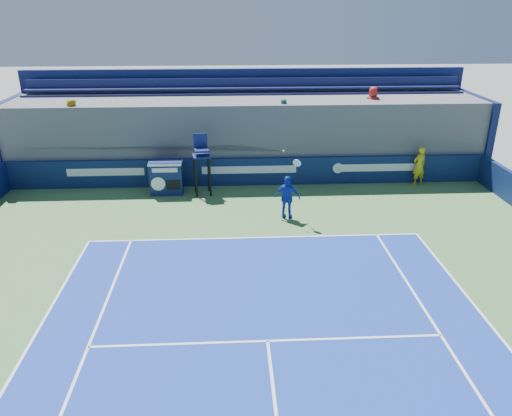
{
  "coord_description": "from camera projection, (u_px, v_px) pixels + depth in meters",
  "views": [
    {
      "loc": [
        -0.77,
        -3.08,
        7.33
      ],
      "look_at": [
        0.0,
        11.5,
        1.25
      ],
      "focal_mm": 35.0,
      "sensor_mm": 36.0,
      "label": 1
    }
  ],
  "objects": [
    {
      "name": "stadium_seating",
      "position": [
        247.0,
        132.0,
        22.64
      ],
      "size": [
        21.0,
        4.05,
        4.4
      ],
      "color": "#4D4D52",
      "rests_on": "ground"
    },
    {
      "name": "umpire_chair",
      "position": [
        202.0,
        158.0,
        19.88
      ],
      "size": [
        0.8,
        0.8,
        2.48
      ],
      "color": "black",
      "rests_on": "ground"
    },
    {
      "name": "ball_person",
      "position": [
        419.0,
        166.0,
        21.18
      ],
      "size": [
        0.7,
        0.57,
        1.67
      ],
      "primitive_type": "imported",
      "rotation": [
        0.0,
        0.0,
        3.46
      ],
      "color": "gold",
      "rests_on": "apron"
    },
    {
      "name": "match_clock",
      "position": [
        166.0,
        176.0,
        20.22
      ],
      "size": [
        1.33,
        0.74,
        1.4
      ],
      "color": "#0E1A49",
      "rests_on": "ground"
    },
    {
      "name": "back_hoarding",
      "position": [
        249.0,
        172.0,
        21.23
      ],
      "size": [
        20.4,
        0.21,
        1.2
      ],
      "color": "#0C1B46",
      "rests_on": "ground"
    },
    {
      "name": "tennis_player",
      "position": [
        287.0,
        197.0,
        17.86
      ],
      "size": [
        1.02,
        0.71,
        2.57
      ],
      "color": "#1537B2",
      "rests_on": "apron"
    }
  ]
}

